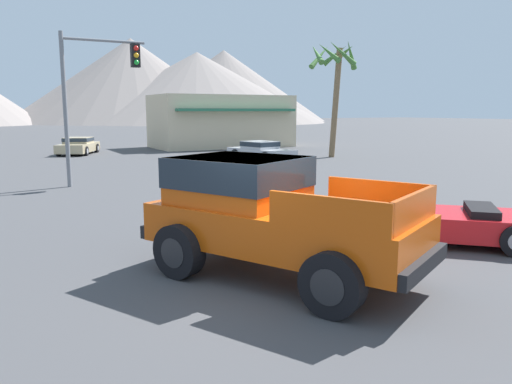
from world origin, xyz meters
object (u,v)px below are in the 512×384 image
object	(u,v)px
traffic_light_main	(96,81)
parked_car_tan	(78,145)
parked_car_silver	(261,150)
orange_pickup_truck	(267,210)
palm_tree_tall	(334,70)
red_convertible_car	(446,223)

from	to	relation	value
traffic_light_main	parked_car_tan	bearing A→B (deg)	84.37
parked_car_silver	traffic_light_main	world-z (taller)	traffic_light_main
parked_car_tan	traffic_light_main	bearing A→B (deg)	109.53
orange_pickup_truck	palm_tree_tall	distance (m)	23.55
parked_car_tan	traffic_light_main	world-z (taller)	traffic_light_main
traffic_light_main	palm_tree_tall	world-z (taller)	palm_tree_tall
parked_car_tan	traffic_light_main	distance (m)	15.73
orange_pickup_truck	traffic_light_main	world-z (taller)	traffic_light_main
orange_pickup_truck	parked_car_silver	distance (m)	20.95
orange_pickup_truck	red_convertible_car	distance (m)	4.64
traffic_light_main	orange_pickup_truck	bearing A→B (deg)	-88.04
traffic_light_main	palm_tree_tall	xyz separation A→B (m)	(15.21, 5.25, 1.33)
orange_pickup_truck	palm_tree_tall	size ratio (longest dim) A/B	0.76
parked_car_silver	parked_car_tan	distance (m)	12.98
palm_tree_tall	traffic_light_main	bearing A→B (deg)	-160.96
parked_car_silver	palm_tree_tall	xyz separation A→B (m)	(4.82, -0.57, 4.76)
parked_car_silver	parked_car_tan	xyz separation A→B (m)	(-8.88, 9.46, 0.01)
orange_pickup_truck	parked_car_tan	xyz separation A→B (m)	(1.07, 27.88, -0.59)
parked_car_silver	palm_tree_tall	bearing A→B (deg)	160.81
red_convertible_car	parked_car_tan	world-z (taller)	parked_car_tan
orange_pickup_truck	red_convertible_car	world-z (taller)	orange_pickup_truck
orange_pickup_truck	parked_car_silver	size ratio (longest dim) A/B	1.15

